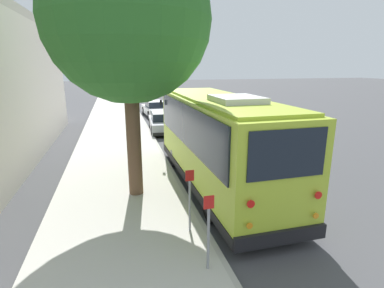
{
  "coord_description": "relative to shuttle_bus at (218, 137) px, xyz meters",
  "views": [
    {
      "loc": [
        -8.99,
        4.19,
        4.34
      ],
      "look_at": [
        2.13,
        1.32,
        1.3
      ],
      "focal_mm": 28.0,
      "sensor_mm": 36.0,
      "label": 1
    }
  ],
  "objects": [
    {
      "name": "street_tree",
      "position": [
        -0.11,
        2.95,
        4.11
      ],
      "size": [
        4.93,
        4.93,
        8.7
      ],
      "color": "brown",
      "rests_on": "sidewalk_slab"
    },
    {
      "name": "sidewalk_slab",
      "position": [
        -0.8,
        3.53,
        -1.78
      ],
      "size": [
        80.0,
        4.21,
        0.15
      ],
      "primitive_type": "cube",
      "color": "beige",
      "rests_on": "ground"
    },
    {
      "name": "sign_post_near",
      "position": [
        -4.56,
        1.77,
        -0.84
      ],
      "size": [
        0.06,
        0.22,
        1.67
      ],
      "color": "gray",
      "rests_on": "sidewalk_slab"
    },
    {
      "name": "shuttle_bus",
      "position": [
        0.0,
        0.0,
        0.0
      ],
      "size": [
        8.88,
        2.72,
        3.45
      ],
      "rotation": [
        0.0,
        0.0,
        0.02
      ],
      "color": "#ADC633",
      "rests_on": "ground"
    },
    {
      "name": "curb_strip",
      "position": [
        -0.8,
        1.36,
        -1.78
      ],
      "size": [
        80.0,
        0.14,
        0.15
      ],
      "primitive_type": "cube",
      "color": "#AAA69D",
      "rests_on": "ground"
    },
    {
      "name": "lane_stripe_ahead",
      "position": [
        5.6,
        -3.46,
        -1.85
      ],
      "size": [
        2.4,
        0.14,
        0.01
      ],
      "primitive_type": "cube",
      "color": "silver",
      "rests_on": "ground"
    },
    {
      "name": "lane_stripe_mid",
      "position": [
        -0.4,
        -3.46,
        -1.85
      ],
      "size": [
        2.4,
        0.14,
        0.01
      ],
      "primitive_type": "cube",
      "color": "silver",
      "rests_on": "ground"
    },
    {
      "name": "parked_sedan_silver",
      "position": [
        9.82,
        0.39,
        -1.24
      ],
      "size": [
        4.29,
        1.99,
        1.32
      ],
      "rotation": [
        0.0,
        0.0,
        -0.06
      ],
      "color": "#A8AAAF",
      "rests_on": "ground"
    },
    {
      "name": "ground_plane",
      "position": [
        -0.8,
        -0.72,
        -1.85
      ],
      "size": [
        160.0,
        160.0,
        0.0
      ],
      "primitive_type": "plane",
      "color": "#474749"
    },
    {
      "name": "parked_sedan_white",
      "position": [
        16.2,
        0.1,
        -1.23
      ],
      "size": [
        4.33,
        1.97,
        1.33
      ],
      "rotation": [
        0.0,
        0.0,
        0.08
      ],
      "color": "silver",
      "rests_on": "ground"
    },
    {
      "name": "sign_post_far",
      "position": [
        -2.98,
        1.77,
        -0.85
      ],
      "size": [
        0.06,
        0.22,
        1.66
      ],
      "color": "gray",
      "rests_on": "sidewalk_slab"
    }
  ]
}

